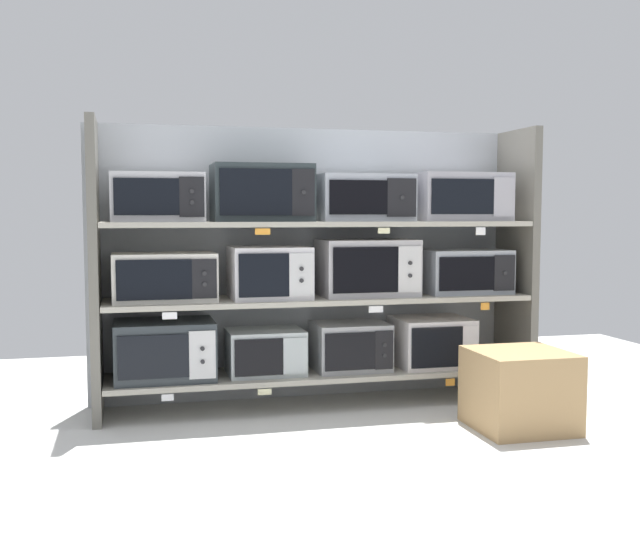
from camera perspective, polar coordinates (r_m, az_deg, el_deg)
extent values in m
cube|color=silver|center=(3.80, 3.74, -12.87)|extent=(6.52, 6.00, 0.02)
cube|color=#9EA3A8|center=(4.84, -0.75, 1.22)|extent=(2.72, 0.04, 1.67)
cube|color=#68645B|center=(4.46, -16.28, 0.70)|extent=(0.05, 0.49, 1.67)
cube|color=#68645B|center=(5.05, 14.31, 1.22)|extent=(0.05, 0.49, 1.67)
cube|color=#ADA899|center=(4.68, 0.00, -6.90)|extent=(2.52, 0.49, 0.03)
cube|color=#2E3539|center=(4.51, -11.42, -5.08)|extent=(0.56, 0.41, 0.33)
cube|color=black|center=(4.30, -12.19, -5.58)|extent=(0.38, 0.01, 0.24)
cube|color=silver|center=(4.32, -8.68, -5.49)|extent=(0.15, 0.01, 0.27)
cylinder|color=#262628|center=(4.32, -8.66, -5.99)|extent=(0.02, 0.01, 0.02)
cylinder|color=#262628|center=(4.30, -8.68, -5.03)|extent=(0.02, 0.01, 0.02)
cube|color=#B3BDBE|center=(4.58, -4.08, -5.30)|extent=(0.44, 0.34, 0.26)
cube|color=black|center=(4.40, -4.52, -5.72)|extent=(0.28, 0.01, 0.21)
cube|color=#B3BDBE|center=(4.44, -1.86, -5.62)|extent=(0.14, 0.01, 0.21)
cube|color=#9EA0A3|center=(4.69, 2.24, -4.89)|extent=(0.44, 0.35, 0.29)
cube|color=black|center=(4.51, 2.25, -5.30)|extent=(0.30, 0.01, 0.22)
cube|color=black|center=(4.57, 4.75, -5.17)|extent=(0.11, 0.01, 0.23)
cylinder|color=#262628|center=(4.57, 4.78, -5.58)|extent=(0.02, 0.01, 0.02)
cylinder|color=#262628|center=(4.56, 4.79, -4.80)|extent=(0.02, 0.01, 0.02)
cube|color=white|center=(4.87, 8.23, -4.52)|extent=(0.45, 0.40, 0.30)
cube|color=black|center=(4.66, 8.65, -4.94)|extent=(0.32, 0.01, 0.24)
cube|color=white|center=(4.75, 11.03, -4.80)|extent=(0.10, 0.01, 0.24)
cube|color=white|center=(4.31, -11.19, -8.52)|extent=(0.07, 0.00, 0.04)
cube|color=beige|center=(4.37, -4.11, -8.25)|extent=(0.08, 0.00, 0.03)
cube|color=orange|center=(4.69, 9.60, -7.46)|extent=(0.06, 0.00, 0.04)
cube|color=#ADA899|center=(4.61, 0.00, -1.43)|extent=(2.52, 0.49, 0.03)
cube|color=silver|center=(4.46, -11.42, 0.22)|extent=(0.58, 0.35, 0.27)
cube|color=black|center=(4.28, -12.14, 0.01)|extent=(0.40, 0.01, 0.22)
cube|color=black|center=(4.30, -8.54, 0.09)|extent=(0.14, 0.01, 0.22)
cylinder|color=#262628|center=(4.29, -8.52, -0.32)|extent=(0.02, 0.01, 0.02)
cylinder|color=#262628|center=(4.29, -8.53, 0.48)|extent=(0.02, 0.01, 0.02)
cube|color=silver|center=(4.53, -3.78, 0.57)|extent=(0.45, 0.40, 0.30)
cube|color=black|center=(4.31, -4.15, 0.35)|extent=(0.28, 0.01, 0.24)
cube|color=silver|center=(4.35, -1.40, 0.40)|extent=(0.14, 0.01, 0.24)
cylinder|color=#262628|center=(4.35, -1.37, -0.04)|extent=(0.02, 0.01, 0.02)
cylinder|color=#262628|center=(4.34, -1.38, 0.83)|extent=(0.02, 0.01, 0.02)
cube|color=#B9B6B9|center=(4.67, 3.49, 0.93)|extent=(0.57, 0.37, 0.34)
cube|color=black|center=(4.47, 3.41, 0.75)|extent=(0.39, 0.01, 0.27)
cube|color=silver|center=(4.56, 6.63, 0.80)|extent=(0.14, 0.01, 0.27)
cylinder|color=#262628|center=(4.55, 6.67, 0.33)|extent=(0.02, 0.01, 0.02)
cylinder|color=#262628|center=(4.54, 6.68, 1.26)|extent=(0.02, 0.01, 0.02)
cube|color=#9DA4AD|center=(4.90, 10.60, 0.64)|extent=(0.52, 0.34, 0.27)
cube|color=black|center=(4.71, 10.81, 0.46)|extent=(0.36, 0.01, 0.20)
cube|color=black|center=(4.82, 13.46, 0.51)|extent=(0.14, 0.01, 0.22)
cylinder|color=#262628|center=(4.81, 13.51, 0.51)|extent=(0.02, 0.01, 0.02)
cube|color=white|center=(4.23, -11.04, -2.61)|extent=(0.08, 0.00, 0.04)
cube|color=white|center=(4.45, 4.15, -2.17)|extent=(0.09, 0.00, 0.04)
cube|color=orange|center=(4.70, 12.09, -1.91)|extent=(0.06, 0.00, 0.04)
cube|color=#ADA899|center=(4.58, 0.00, 4.16)|extent=(2.52, 0.49, 0.03)
cube|color=#BCBCC1|center=(4.45, -11.92, 5.99)|extent=(0.51, 0.32, 0.27)
cube|color=black|center=(4.28, -12.68, 6.03)|extent=(0.35, 0.01, 0.20)
cube|color=black|center=(4.29, -9.45, 6.08)|extent=(0.14, 0.01, 0.22)
cylinder|color=#262628|center=(4.28, -9.43, 5.67)|extent=(0.02, 0.01, 0.02)
cylinder|color=#262628|center=(4.28, -9.45, 6.48)|extent=(0.02, 0.01, 0.02)
cube|color=#2A3335|center=(4.51, -4.32, 6.43)|extent=(0.57, 0.32, 0.33)
cube|color=black|center=(4.33, -4.74, 6.49)|extent=(0.41, 0.01, 0.26)
cube|color=black|center=(4.38, -1.24, 6.48)|extent=(0.13, 0.01, 0.26)
cylinder|color=#262628|center=(4.38, -1.22, 6.49)|extent=(0.02, 0.01, 0.02)
cube|color=#9EA5AF|center=(4.65, 3.23, 6.07)|extent=(0.56, 0.34, 0.28)
cube|color=black|center=(4.46, 2.87, 6.12)|extent=(0.35, 0.01, 0.20)
cube|color=black|center=(4.54, 6.05, 6.08)|extent=(0.18, 0.01, 0.22)
cylinder|color=#262628|center=(4.53, 6.09, 6.08)|extent=(0.02, 0.01, 0.02)
cube|color=#A29FA8|center=(4.87, 10.16, 6.03)|extent=(0.56, 0.40, 0.29)
cube|color=black|center=(4.65, 10.51, 6.08)|extent=(0.39, 0.01, 0.21)
cube|color=#A29FA8|center=(4.77, 13.41, 6.00)|extent=(0.13, 0.01, 0.23)
cube|color=orange|center=(4.26, -4.26, 3.59)|extent=(0.08, 0.00, 0.03)
cube|color=beige|center=(4.43, 4.74, 3.65)|extent=(0.07, 0.00, 0.03)
cube|color=white|center=(4.66, 11.78, 3.55)|extent=(0.06, 0.00, 0.05)
cube|color=tan|center=(4.30, 14.53, -7.85)|extent=(0.49, 0.49, 0.42)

